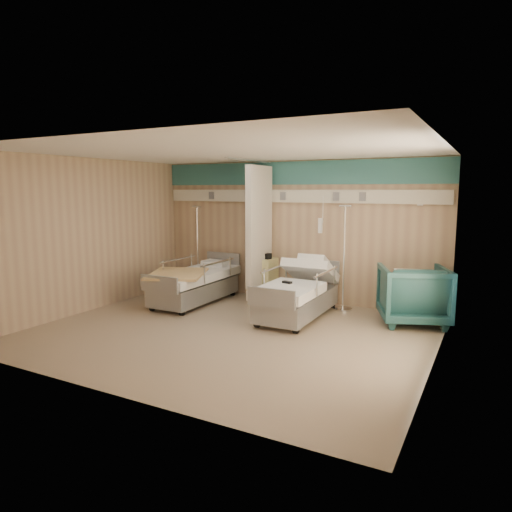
% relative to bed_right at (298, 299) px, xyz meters
% --- Properties ---
extents(ground, '(6.00, 5.00, 0.00)m').
position_rel_bed_right_xyz_m(ground, '(-0.60, -1.30, -0.32)').
color(ground, gray).
rests_on(ground, ground).
extents(room_walls, '(6.04, 5.04, 2.82)m').
position_rel_bed_right_xyz_m(room_walls, '(-0.63, -1.05, 1.55)').
color(room_walls, tan).
rests_on(room_walls, ground).
extents(bed_right, '(1.00, 2.16, 0.63)m').
position_rel_bed_right_xyz_m(bed_right, '(0.00, 0.00, 0.00)').
color(bed_right, white).
rests_on(bed_right, ground).
extents(bed_left, '(1.00, 2.16, 0.63)m').
position_rel_bed_right_xyz_m(bed_left, '(-2.20, 0.00, 0.00)').
color(bed_left, white).
rests_on(bed_left, ground).
extents(bedside_cabinet, '(0.50, 0.48, 0.85)m').
position_rel_bed_right_xyz_m(bedside_cabinet, '(-1.15, 0.90, 0.11)').
color(bedside_cabinet, '#CBC77E').
rests_on(bedside_cabinet, ground).
extents(visitor_armchair, '(1.37, 1.39, 0.98)m').
position_rel_bed_right_xyz_m(visitor_armchair, '(1.85, 0.55, 0.18)').
color(visitor_armchair, '#1F4E4F').
rests_on(visitor_armchair, ground).
extents(waffle_blanket, '(0.79, 0.75, 0.07)m').
position_rel_bed_right_xyz_m(waffle_blanket, '(1.88, 0.56, 0.71)').
color(waffle_blanket, white).
rests_on(waffle_blanket, visitor_armchair).
extents(iv_stand_right, '(0.35, 0.35, 1.95)m').
position_rel_bed_right_xyz_m(iv_stand_right, '(0.56, 0.85, 0.08)').
color(iv_stand_right, silver).
rests_on(iv_stand_right, ground).
extents(iv_stand_left, '(0.34, 0.34, 1.88)m').
position_rel_bed_right_xyz_m(iv_stand_left, '(-2.68, 0.80, 0.07)').
color(iv_stand_left, silver).
rests_on(iv_stand_left, ground).
extents(call_remote, '(0.18, 0.11, 0.04)m').
position_rel_bed_right_xyz_m(call_remote, '(-0.12, -0.20, 0.33)').
color(call_remote, black).
rests_on(call_remote, bed_right).
extents(tan_blanket, '(1.39, 1.52, 0.04)m').
position_rel_bed_right_xyz_m(tan_blanket, '(-2.27, -0.46, 0.34)').
color(tan_blanket, tan).
rests_on(tan_blanket, bed_left).
extents(toiletry_bag, '(0.24, 0.19, 0.11)m').
position_rel_bed_right_xyz_m(toiletry_bag, '(-1.06, 0.86, 0.59)').
color(toiletry_bag, black).
rests_on(toiletry_bag, bedside_cabinet).
extents(white_cup, '(0.11, 0.11, 0.14)m').
position_rel_bed_right_xyz_m(white_cup, '(-1.21, 1.00, 0.60)').
color(white_cup, white).
rests_on(white_cup, bedside_cabinet).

